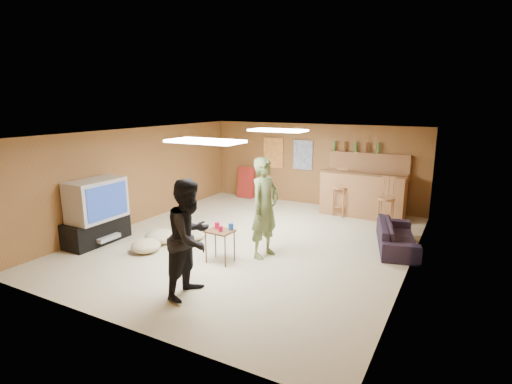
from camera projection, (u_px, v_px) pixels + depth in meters
The scene contains 32 objects.
ground at pixel (251, 242), 8.09m from camera, with size 7.00×7.00×0.00m, color #B6AB8B.
ceiling at pixel (251, 133), 7.60m from camera, with size 6.00×7.00×0.02m, color silver.
wall_back at pixel (314, 165), 10.85m from camera, with size 6.00×0.02×2.20m, color brown.
wall_front at pixel (112, 244), 4.85m from camera, with size 6.00×0.02×2.20m, color brown.
wall_left at pixel (138, 176), 9.24m from camera, with size 0.02×7.00×2.20m, color brown.
wall_right at pixel (413, 208), 6.46m from camera, with size 0.02×7.00×2.20m, color brown.
tv_stand at pixel (97, 231), 8.01m from camera, with size 0.55×1.30×0.50m, color black.
dvd_box at pixel (105, 237), 7.93m from camera, with size 0.35×0.50×0.08m, color #B2B2B7.
tv_body at pixel (96, 200), 7.83m from camera, with size 0.60×1.10×0.80m, color #B2B2B7.
tv_screen at pixel (108, 201), 7.69m from camera, with size 0.02×0.95×0.65m, color navy.
bar_counter at pixel (363, 194), 9.81m from camera, with size 2.00×0.60×1.10m, color brown.
bar_lip at pixel (361, 174), 9.47m from camera, with size 2.10×0.12×0.05m, color #462B16.
bar_shelf at pixel (369, 154), 9.98m from camera, with size 2.00×0.18×0.05m, color brown.
bar_backing at pixel (369, 166), 10.07m from camera, with size 2.00×0.14×0.60m, color brown.
poster_left at pixel (273, 153), 11.32m from camera, with size 0.60×0.03×0.85m, color #BF3F26.
poster_right at pixel (303, 155), 10.90m from camera, with size 0.55×0.03×0.80m, color #334C99.
folding_chair_stack at pixel (246, 182), 11.75m from camera, with size 0.50×0.14×0.90m, color maroon.
ceiling_panel_front at pixel (205, 141), 6.32m from camera, with size 1.20×0.60×0.04m, color white.
ceiling_panel_back at pixel (278, 130), 8.64m from camera, with size 1.20×0.60×0.04m, color white.
person_olive at pixel (265, 208), 7.17m from camera, with size 0.67×0.44×1.83m, color #5E6D3F.
person_black at pixel (190, 238), 5.74m from camera, with size 0.85×0.66×1.74m, color black.
sofa at pixel (397, 236), 7.70m from camera, with size 1.72×0.67×0.50m, color black.
tray_table at pixel (220, 246), 7.02m from camera, with size 0.46×0.36×0.59m, color #462B16.
cup_red_near at pixel (217, 226), 7.03m from camera, with size 0.08×0.08×0.12m, color #B50C33.
cup_red_far at pixel (221, 229), 6.87m from camera, with size 0.08×0.08×0.11m, color #B50C33.
cup_blue at pixel (231, 227), 6.96m from camera, with size 0.09×0.09×0.12m, color #164798.
bar_stool_left at pixel (340, 195), 9.82m from camera, with size 0.34×0.34×1.07m, color brown, non-canonical shape.
bar_stool_right at pixel (386, 207), 8.71m from camera, with size 0.34×0.34×1.08m, color brown, non-canonical shape.
cushion_near_tv at pixel (160, 236), 8.01m from camera, with size 0.61×0.61×0.28m, color tan.
cushion_mid at pixel (196, 235), 8.23m from camera, with size 0.39×0.39×0.18m, color tan.
cushion_far at pixel (146, 246), 7.53m from camera, with size 0.55×0.55×0.25m, color tan.
bottle_row at pixel (356, 147), 10.09m from camera, with size 1.20×0.08×0.26m, color #3F7233, non-canonical shape.
Camera 1 is at (3.72, -6.70, 2.79)m, focal length 28.00 mm.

